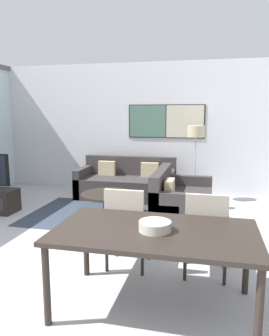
{
  "coord_description": "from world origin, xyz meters",
  "views": [
    {
      "loc": [
        1.51,
        -1.9,
        1.73
      ],
      "look_at": [
        0.45,
        2.61,
        0.95
      ],
      "focal_mm": 35.0,
      "sensor_mm": 36.0,
      "label": 1
    }
  ],
  "objects": [
    {
      "name": "floor_lamp",
      "position": [
        1.22,
        4.53,
        1.25
      ],
      "size": [
        0.33,
        0.33,
        1.49
      ],
      "color": "#2D2D33",
      "rests_on": "ground_plane"
    },
    {
      "name": "wall_back",
      "position": [
        0.02,
        5.2,
        1.4
      ],
      "size": [
        7.41,
        0.09,
        2.8
      ],
      "color": "silver",
      "rests_on": "ground_plane"
    },
    {
      "name": "sofa_main",
      "position": [
        -0.16,
        4.53,
        0.27
      ],
      "size": [
        1.96,
        0.9,
        0.82
      ],
      "color": "#383333",
      "rests_on": "ground_plane"
    },
    {
      "name": "dining_chair_left",
      "position": [
        0.64,
        1.45,
        0.52
      ],
      "size": [
        0.46,
        0.46,
        0.94
      ],
      "color": "#B2A899",
      "rests_on": "ground_plane"
    },
    {
      "name": "sofa_side",
      "position": [
        1.02,
        3.35,
        0.27
      ],
      "size": [
        0.9,
        1.5,
        0.82
      ],
      "rotation": [
        0.0,
        0.0,
        1.57
      ],
      "color": "#383333",
      "rests_on": "ground_plane"
    },
    {
      "name": "fruit_bowl",
      "position": [
        1.07,
        0.74,
        0.78
      ],
      "size": [
        0.28,
        0.28,
        0.09
      ],
      "color": "#B7B2A8",
      "rests_on": "dining_table"
    },
    {
      "name": "coffee_table",
      "position": [
        -0.16,
        3.25,
        0.29
      ],
      "size": [
        0.91,
        0.91,
        0.39
      ],
      "color": "black",
      "rests_on": "ground_plane"
    },
    {
      "name": "area_rug",
      "position": [
        -0.16,
        3.25,
        0.0
      ],
      "size": [
        2.7,
        1.78,
        0.01
      ],
      "color": "#333D4C",
      "rests_on": "ground_plane"
    },
    {
      "name": "dining_table",
      "position": [
        1.07,
        0.77,
        0.67
      ],
      "size": [
        1.75,
        0.99,
        0.74
      ],
      "color": "black",
      "rests_on": "ground_plane"
    },
    {
      "name": "dining_chair_centre",
      "position": [
        1.49,
        1.44,
        0.52
      ],
      "size": [
        0.46,
        0.46,
        0.94
      ],
      "color": "#B2A899",
      "rests_on": "ground_plane"
    }
  ]
}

